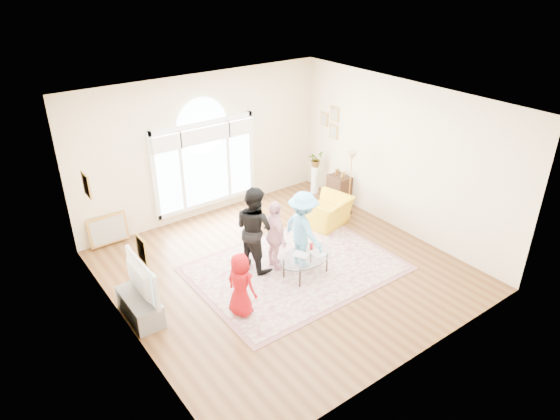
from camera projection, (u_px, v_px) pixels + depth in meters
ground at (285, 270)px, 9.52m from camera, size 6.00×6.00×0.00m
room_shell at (207, 150)px, 10.84m from camera, size 6.00×6.00×6.00m
area_rug at (296, 268)px, 9.56m from camera, size 3.60×2.60×0.02m
rug_border at (296, 268)px, 9.56m from camera, size 3.80×2.80×0.01m
tv_console at (140, 307)px, 8.19m from camera, size 0.45×1.00×0.42m
television at (136, 280)px, 7.95m from camera, size 0.18×1.15×0.66m
coffee_table at (306, 257)px, 9.18m from camera, size 1.22×0.87×0.54m
armchair at (327, 212)px, 10.98m from camera, size 1.17×1.08×0.64m
side_cabinet at (339, 189)px, 11.93m from camera, size 0.40×0.50×0.70m
floor_lamp at (351, 161)px, 11.03m from camera, size 0.26×0.26×1.51m
plant_pedestal at (315, 179)px, 12.46m from camera, size 0.20×0.20×0.70m
potted_plant at (316, 159)px, 12.21m from camera, size 0.42×0.39×0.39m
leaning_picture at (111, 244)px, 10.36m from camera, size 0.80×0.14×0.62m
child_red at (241, 285)px, 8.10m from camera, size 0.52×0.64×1.14m
child_black at (255, 228)px, 9.23m from camera, size 0.75×0.90×1.66m
child_pink at (275, 236)px, 9.26m from camera, size 0.47×0.86×1.39m
child_blue at (303, 230)px, 9.32m from camera, size 0.58×0.99×1.52m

